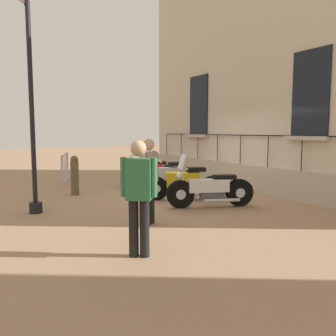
{
  "coord_description": "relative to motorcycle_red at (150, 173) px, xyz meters",
  "views": [
    {
      "loc": [
        5.2,
        8.23,
        1.82
      ],
      "look_at": [
        0.4,
        0.0,
        0.8
      ],
      "focal_mm": 37.14,
      "sensor_mm": 36.0,
      "label": 1
    }
  ],
  "objects": [
    {
      "name": "motorcycle_yellow",
      "position": [
        0.18,
        2.32,
        0.0
      ],
      "size": [
        1.99,
        1.09,
        1.05
      ],
      "color": "black",
      "rests_on": "ground_plane"
    },
    {
      "name": "motorcycle_silver",
      "position": [
        0.03,
        1.14,
        0.02
      ],
      "size": [
        1.89,
        0.75,
        1.42
      ],
      "color": "black",
      "rests_on": "ground_plane"
    },
    {
      "name": "crowd_barrier",
      "position": [
        2.23,
        -2.02,
        0.12
      ],
      "size": [
        0.67,
        1.79,
        1.05
      ],
      "color": "#B7B7BF",
      "rests_on": "ground_plane"
    },
    {
      "name": "bollard",
      "position": [
        2.5,
        0.19,
        0.12
      ],
      "size": [
        0.23,
        0.23,
        1.13
      ],
      "color": "brown",
      "rests_on": "ground_plane"
    },
    {
      "name": "building_facade",
      "position": [
        -2.69,
        1.73,
        3.38
      ],
      "size": [
        0.82,
        10.95,
        7.9
      ],
      "color": "beige",
      "rests_on": "ground_plane"
    },
    {
      "name": "pedestrian_walking",
      "position": [
        3.02,
        5.52,
        0.51
      ],
      "size": [
        0.44,
        0.39,
        1.69
      ],
      "color": "black",
      "rests_on": "ground_plane"
    },
    {
      "name": "pedestrian_standing",
      "position": [
        2.09,
        4.02,
        0.5
      ],
      "size": [
        0.45,
        0.39,
        1.67
      ],
      "color": "black",
      "rests_on": "ground_plane"
    },
    {
      "name": "lamppost",
      "position": [
        3.85,
        1.92,
        2.98
      ],
      "size": [
        0.35,
        1.05,
        4.93
      ],
      "color": "black",
      "rests_on": "ground_plane"
    },
    {
      "name": "motorcycle_red",
      "position": [
        0.0,
        0.0,
        0.0
      ],
      "size": [
        1.98,
        0.67,
        1.07
      ],
      "color": "black",
      "rests_on": "ground_plane"
    },
    {
      "name": "ground_plane",
      "position": [
        -0.07,
        1.73,
        -0.44
      ],
      "size": [
        60.0,
        60.0,
        0.0
      ],
      "primitive_type": "plane",
      "color": "#9E7A5B"
    },
    {
      "name": "motorcycle_white",
      "position": [
        0.14,
        3.38,
        -0.02
      ],
      "size": [
        2.03,
        0.96,
        1.28
      ],
      "color": "black",
      "rests_on": "ground_plane"
    }
  ]
}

